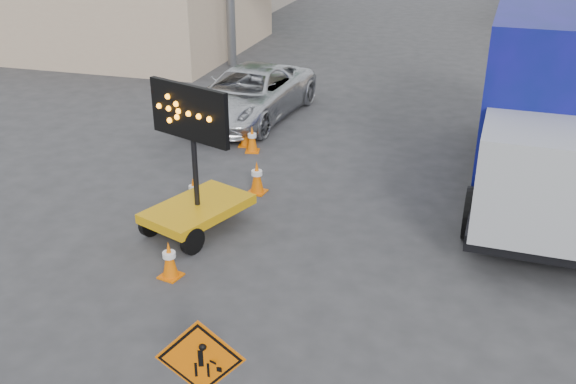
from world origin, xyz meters
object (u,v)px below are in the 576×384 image
at_px(pickup_truck, 249,94).
at_px(box_truck, 547,112).
at_px(construction_sign, 201,367).
at_px(arrow_board, 197,200).

height_order(pickup_truck, box_truck, box_truck).
height_order(construction_sign, arrow_board, arrow_board).
xyz_separation_m(construction_sign, box_truck, (4.72, 9.31, 1.10)).
distance_m(construction_sign, box_truck, 10.50).
bearing_deg(box_truck, pickup_truck, 162.29).
distance_m(construction_sign, pickup_truck, 13.01).
relative_size(construction_sign, box_truck, 0.17).
bearing_deg(arrow_board, pickup_truck, 122.46).
bearing_deg(construction_sign, arrow_board, 100.82).
height_order(construction_sign, pickup_truck, pickup_truck).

